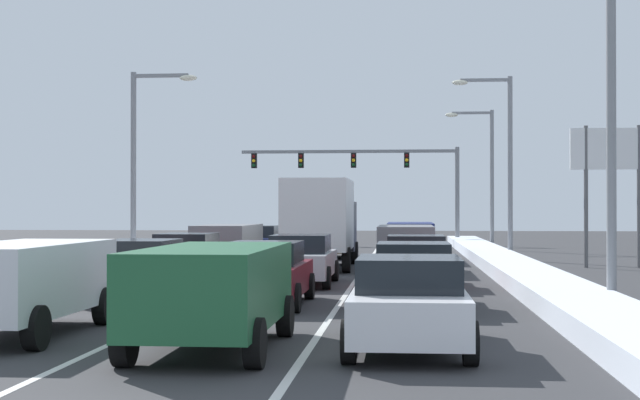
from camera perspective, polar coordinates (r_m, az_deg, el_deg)
ground_plane at (r=29.45m, az=-1.19°, el=-4.98°), size 133.05×133.05×0.00m
lane_stripe_between_right_lane_and_center_lane at (r=34.40m, az=2.58°, el=-4.33°), size 0.14×56.29×0.01m
lane_stripe_between_center_lane_and_left_lane at (r=34.72m, az=-3.05°, el=-4.30°), size 0.14×56.29×0.01m
snow_bank_right_shoulder at (r=34.56m, az=11.41°, el=-3.92°), size 1.82×56.29×0.47m
snow_bank_left_shoulder at (r=35.85m, az=-11.48°, el=-3.61°), size 1.37×56.29×0.70m
sedan_white_right_lane_nearest at (r=15.35m, az=5.44°, el=-6.24°), size 2.00×4.50×1.51m
sedan_black_right_lane_second at (r=21.67m, az=5.72°, el=-4.57°), size 2.00×4.50×1.51m
sedan_red_right_lane_third at (r=27.59m, az=5.87°, el=-3.69°), size 2.00×4.50×1.51m
suv_gray_right_lane_fourth at (r=33.78m, az=5.25°, el=-2.68°), size 2.16×4.90×1.67m
suv_navy_right_lane_fifth at (r=40.62m, az=5.53°, el=-2.31°), size 2.16×4.90×1.67m
suv_green_center_lane_nearest at (r=15.27m, az=-6.53°, el=-5.32°), size 2.16×4.90×1.67m
sedan_maroon_center_lane_second at (r=22.20m, az=-3.35°, el=-4.47°), size 2.00×4.50×1.51m
sedan_silver_center_lane_third at (r=28.03m, az=-1.15°, el=-3.65°), size 2.00×4.50×1.51m
box_truck_center_lane_fourth at (r=35.67m, az=0.05°, el=-1.15°), size 2.53×7.20×3.36m
sedan_tan_center_lane_fifth at (r=43.46m, az=0.64°, el=-2.53°), size 2.00×4.50×1.51m
suv_white_left_lane_nearest at (r=17.70m, az=-17.75°, el=-4.64°), size 2.16×4.90×1.67m
sedan_black_left_lane_second at (r=23.98m, az=-10.81°, el=-4.17°), size 2.00×4.50×1.51m
sedan_red_left_lane_third at (r=29.84m, az=-8.07°, el=-3.45°), size 2.00×4.50×1.51m
suv_gray_left_lane_fourth at (r=35.82m, az=-5.64°, el=-2.56°), size 2.16×4.90×1.67m
sedan_navy_left_lane_fifth at (r=42.73m, az=-3.70°, el=-2.56°), size 2.00×4.50×1.51m
traffic_light_gantry at (r=59.95m, az=3.32°, el=1.97°), size 14.00×0.47×6.20m
street_lamp_right_near at (r=22.11m, az=16.46°, el=7.05°), size 2.66×0.36×8.76m
street_lamp_right_mid at (r=42.27m, az=11.03°, el=3.01°), size 2.66×0.36×8.16m
street_lamp_right_far at (r=52.44m, az=10.03°, el=2.08°), size 2.66×0.36×7.73m
street_lamp_left_mid at (r=37.50m, az=-10.76°, el=3.06°), size 2.66×0.36×7.67m
roadside_sign_right at (r=37.78m, az=17.40°, el=2.13°), size 3.20×0.16×5.50m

